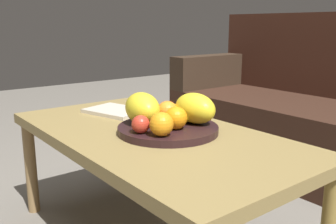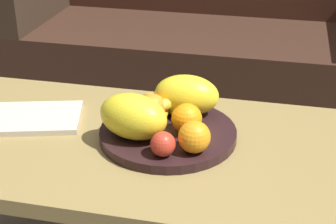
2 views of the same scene
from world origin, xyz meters
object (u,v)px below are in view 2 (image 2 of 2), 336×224
(couch, at_px, (200,43))
(magazine, at_px, (35,118))
(orange_left, at_px, (194,137))
(banana_bunch, at_px, (169,106))
(fruit_bowl, at_px, (168,133))
(apple_front, at_px, (163,144))
(melon_smaller_beside, at_px, (133,116))
(orange_right, at_px, (152,108))
(orange_front, at_px, (187,119))
(coffee_table, at_px, (145,158))
(melon_large_front, at_px, (187,95))

(couch, xyz_separation_m, magazine, (-0.27, -1.16, 0.16))
(orange_left, relative_size, banana_bunch, 0.48)
(fruit_bowl, xyz_separation_m, orange_left, (0.09, -0.09, 0.05))
(banana_bunch, bearing_deg, apple_front, -81.01)
(melon_smaller_beside, xyz_separation_m, orange_right, (0.02, 0.09, -0.02))
(fruit_bowl, xyz_separation_m, orange_front, (0.05, -0.00, 0.05))
(orange_left, distance_m, banana_bunch, 0.20)
(couch, distance_m, orange_front, 1.20)
(coffee_table, distance_m, orange_front, 0.16)
(fruit_bowl, relative_size, melon_smaller_beside, 1.97)
(coffee_table, relative_size, couch, 0.70)
(orange_left, distance_m, magazine, 0.48)
(orange_front, bearing_deg, melon_smaller_beside, -157.52)
(magazine, bearing_deg, apple_front, -35.03)
(couch, xyz_separation_m, orange_front, (0.16, -1.17, 0.21))
(orange_left, bearing_deg, apple_front, -153.45)
(coffee_table, bearing_deg, fruit_bowl, 33.96)
(melon_smaller_beside, height_order, banana_bunch, melon_smaller_beside)
(apple_front, distance_m, banana_bunch, 0.21)
(melon_large_front, distance_m, orange_front, 0.11)
(couch, xyz_separation_m, apple_front, (0.13, -1.30, 0.21))
(banana_bunch, bearing_deg, melon_smaller_beside, -113.92)
(magazine, bearing_deg, orange_right, -11.20)
(coffee_table, distance_m, magazine, 0.34)
(fruit_bowl, bearing_deg, banana_bunch, 101.46)
(melon_smaller_beside, bearing_deg, coffee_table, 42.95)
(couch, distance_m, melon_smaller_beside, 1.25)
(orange_right, height_order, magazine, orange_right)
(melon_smaller_beside, height_order, orange_front, melon_smaller_beside)
(melon_smaller_beside, distance_m, orange_left, 0.17)
(coffee_table, relative_size, banana_bunch, 7.23)
(couch, height_order, orange_front, couch)
(apple_front, bearing_deg, orange_right, 112.94)
(orange_right, bearing_deg, melon_smaller_beside, -103.31)
(fruit_bowl, xyz_separation_m, banana_bunch, (-0.02, 0.08, 0.04))
(melon_smaller_beside, distance_m, banana_bunch, 0.15)
(orange_left, xyz_separation_m, magazine, (-0.47, 0.10, -0.06))
(apple_front, bearing_deg, melon_large_front, 87.04)
(coffee_table, bearing_deg, orange_left, -22.71)
(fruit_bowl, distance_m, orange_front, 0.07)
(banana_bunch, bearing_deg, orange_left, -59.46)
(orange_front, bearing_deg, apple_front, -105.12)
(melon_large_front, height_order, melon_smaller_beside, melon_smaller_beside)
(coffee_table, distance_m, fruit_bowl, 0.09)
(melon_smaller_beside, bearing_deg, orange_front, 22.48)
(coffee_table, xyz_separation_m, melon_large_front, (0.08, 0.14, 0.13))
(melon_large_front, relative_size, magazine, 0.70)
(coffee_table, height_order, banana_bunch, banana_bunch)
(melon_large_front, bearing_deg, orange_front, -78.73)
(orange_left, distance_m, apple_front, 0.08)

